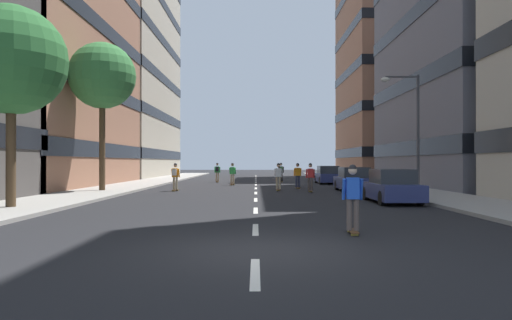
{
  "coord_description": "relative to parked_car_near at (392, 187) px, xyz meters",
  "views": [
    {
      "loc": [
        0.01,
        -9.74,
        1.84
      ],
      "look_at": [
        0.0,
        28.45,
        2.01
      ],
      "focal_mm": 32.81,
      "sensor_mm": 36.0,
      "label": 1
    }
  ],
  "objects": [
    {
      "name": "building_left_mid",
      "position": [
        -24.86,
        13.86,
        13.03
      ],
      "size": [
        14.94,
        21.0,
        27.29
      ],
      "color": "#9E6B51",
      "rests_on": "ground_plane"
    },
    {
      "name": "skater_3",
      "position": [
        -2.79,
        7.51,
        0.29
      ],
      "size": [
        0.54,
        0.91,
        1.78
      ],
      "color": "brown",
      "rests_on": "ground_plane"
    },
    {
      "name": "lane_markings",
      "position": [
        -6.14,
        14.14,
        -0.7
      ],
      "size": [
        0.16,
        57.2,
        0.01
      ],
      "color": "silver",
      "rests_on": "ground_plane"
    },
    {
      "name": "building_left_far",
      "position": [
        -24.86,
        36.78,
        13.24
      ],
      "size": [
        14.94,
        23.62,
        27.7
      ],
      "color": "#B2A893",
      "rests_on": "ground_plane"
    },
    {
      "name": "skater_6",
      "position": [
        -11.25,
        8.44,
        0.32
      ],
      "size": [
        0.56,
        0.92,
        1.78
      ],
      "color": "brown",
      "rests_on": "ground_plane"
    },
    {
      "name": "skater_0",
      "position": [
        -3.65,
        -9.16,
        0.29
      ],
      "size": [
        0.54,
        0.91,
        1.78
      ],
      "color": "brown",
      "rests_on": "ground_plane"
    },
    {
      "name": "sidewalk_right",
      "position": [
        3.18,
        17.28,
        -0.63
      ],
      "size": [
        3.96,
        70.03,
        0.14
      ],
      "primitive_type": "cube",
      "color": "#9E9991",
      "rests_on": "ground_plane"
    },
    {
      "name": "parked_car_mid",
      "position": [
        0.0,
        18.74,
        0.0
      ],
      "size": [
        1.82,
        4.4,
        1.52
      ],
      "color": "navy",
      "rests_on": "ground_plane"
    },
    {
      "name": "skater_5",
      "position": [
        -8.0,
        16.03,
        0.29
      ],
      "size": [
        0.57,
        0.92,
        1.78
      ],
      "color": "brown",
      "rests_on": "ground_plane"
    },
    {
      "name": "skater_1",
      "position": [
        -4.69,
        8.93,
        0.29
      ],
      "size": [
        0.56,
        0.92,
        1.78
      ],
      "color": "brown",
      "rests_on": "ground_plane"
    },
    {
      "name": "skater_7",
      "position": [
        -3.82,
        21.99,
        0.32
      ],
      "size": [
        0.55,
        0.91,
        1.78
      ],
      "color": "brown",
      "rests_on": "ground_plane"
    },
    {
      "name": "parked_car_near",
      "position": [
        0.0,
        0.0,
        0.0
      ],
      "size": [
        1.82,
        4.4,
        1.52
      ],
      "color": "navy",
      "rests_on": "ground_plane"
    },
    {
      "name": "street_tree_near",
      "position": [
        -15.47,
        7.22,
        6.35
      ],
      "size": [
        4.01,
        4.01,
        8.96
      ],
      "color": "#4C3823",
      "rests_on": "sidewalk_left"
    },
    {
      "name": "building_right_mid",
      "position": [
        12.57,
        13.86,
        11.32
      ],
      "size": [
        14.94,
        19.13,
        23.85
      ],
      "color": "slate",
      "rests_on": "ground_plane"
    },
    {
      "name": "skater_4",
      "position": [
        -9.65,
        21.34,
        0.32
      ],
      "size": [
        0.53,
        0.9,
        1.78
      ],
      "color": "brown",
      "rests_on": "ground_plane"
    },
    {
      "name": "skater_2",
      "position": [
        -3.23,
        11.32,
        0.29
      ],
      "size": [
        0.56,
        0.92,
        1.78
      ],
      "color": "brown",
      "rests_on": "ground_plane"
    },
    {
      "name": "ground_plane",
      "position": [
        -6.14,
        14.1,
        -0.7
      ],
      "size": [
        152.79,
        152.79,
        0.0
      ],
      "primitive_type": "plane",
      "color": "black"
    },
    {
      "name": "parked_car_far",
      "position": [
        0.0,
        8.18,
        0.0
      ],
      "size": [
        1.82,
        4.4,
        1.52
      ],
      "color": "navy",
      "rests_on": "ground_plane"
    },
    {
      "name": "sidewalk_left",
      "position": [
        -15.47,
        17.28,
        -0.63
      ],
      "size": [
        3.96,
        70.03,
        0.14
      ],
      "primitive_type": "cube",
      "color": "#9E9991",
      "rests_on": "ground_plane"
    },
    {
      "name": "streetlamp_right",
      "position": [
        2.42,
        4.57,
        3.44
      ],
      "size": [
        2.13,
        0.3,
        6.5
      ],
      "color": "#3F3F44",
      "rests_on": "sidewalk_right"
    },
    {
      "name": "street_tree_mid",
      "position": [
        -15.47,
        -3.33,
        5.01
      ],
      "size": [
        4.16,
        4.16,
        7.67
      ],
      "color": "#4C3823",
      "rests_on": "sidewalk_left"
    },
    {
      "name": "building_right_far",
      "position": [
        12.57,
        36.78,
        14.15
      ],
      "size": [
        14.94,
        16.8,
        29.53
      ],
      "color": "#9E6B51",
      "rests_on": "ground_plane"
    }
  ]
}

